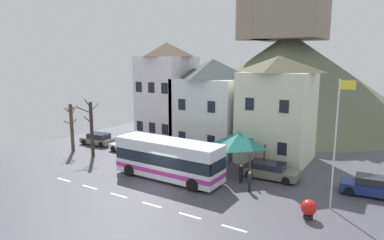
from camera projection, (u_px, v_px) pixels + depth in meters
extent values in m
cube|color=#4A4852|center=(155.00, 190.00, 24.98)|extent=(40.00, 60.00, 0.06)
cube|color=silver|center=(64.00, 180.00, 26.94)|extent=(1.60, 0.20, 0.01)
cube|color=silver|center=(90.00, 187.00, 25.39)|extent=(1.60, 0.20, 0.01)
cube|color=silver|center=(119.00, 195.00, 23.83)|extent=(1.60, 0.20, 0.01)
cube|color=silver|center=(152.00, 205.00, 22.28)|extent=(1.60, 0.20, 0.01)
cube|color=silver|center=(190.00, 216.00, 20.72)|extent=(1.60, 0.20, 0.01)
cube|color=silver|center=(234.00, 228.00, 19.17)|extent=(1.60, 0.20, 0.01)
cube|color=white|center=(167.00, 101.00, 37.78)|extent=(5.16, 5.60, 9.90)
pyramid|color=brown|center=(167.00, 50.00, 36.77)|extent=(5.16, 5.60, 1.53)
cube|color=black|center=(140.00, 126.00, 36.76)|extent=(0.80, 0.06, 1.10)
cube|color=black|center=(152.00, 128.00, 35.87)|extent=(0.80, 0.06, 1.10)
cube|color=black|center=(165.00, 129.00, 34.98)|extent=(0.80, 0.06, 1.10)
cube|color=black|center=(139.00, 87.00, 36.00)|extent=(0.80, 0.06, 1.10)
cube|color=black|center=(151.00, 88.00, 35.11)|extent=(0.80, 0.06, 1.10)
cube|color=black|center=(164.00, 88.00, 34.22)|extent=(0.80, 0.06, 1.10)
cube|color=white|center=(213.00, 114.00, 35.60)|extent=(6.70, 6.75, 7.63)
pyramid|color=#3B4445|center=(213.00, 69.00, 34.75)|extent=(6.70, 6.75, 2.01)
cube|color=black|center=(182.00, 137.00, 33.97)|extent=(0.80, 0.06, 1.10)
cube|color=black|center=(211.00, 141.00, 32.24)|extent=(0.80, 0.06, 1.10)
cube|color=black|center=(182.00, 104.00, 33.39)|extent=(0.80, 0.06, 1.10)
cube|color=black|center=(211.00, 107.00, 31.65)|extent=(0.80, 0.06, 1.10)
cube|color=silver|center=(277.00, 117.00, 31.59)|extent=(6.17, 6.07, 8.43)
pyramid|color=#4F4C3C|center=(279.00, 64.00, 30.71)|extent=(6.17, 6.07, 1.50)
cube|color=black|center=(248.00, 144.00, 30.21)|extent=(0.80, 0.06, 1.10)
cube|color=black|center=(282.00, 149.00, 28.61)|extent=(0.80, 0.06, 1.10)
cube|color=black|center=(249.00, 104.00, 29.56)|extent=(0.80, 0.06, 1.10)
cube|color=black|center=(284.00, 107.00, 27.97)|extent=(0.80, 0.06, 1.10)
cone|color=#5D634C|center=(287.00, 77.00, 53.34)|extent=(39.84, 39.84, 13.76)
cube|color=gray|center=(291.00, 14.00, 51.63)|extent=(10.14, 10.14, 7.79)
cylinder|color=gray|center=(254.00, 5.00, 51.88)|extent=(5.58, 5.58, 10.71)
cube|color=white|center=(169.00, 169.00, 27.09)|extent=(9.18, 2.71, 1.12)
cube|color=#BF338C|center=(168.00, 168.00, 27.08)|extent=(9.20, 2.73, 0.36)
cube|color=#19232D|center=(168.00, 157.00, 26.91)|extent=(9.08, 2.67, 0.94)
cube|color=white|center=(168.00, 146.00, 26.75)|extent=(9.18, 2.71, 0.88)
cube|color=#19232D|center=(219.00, 166.00, 24.48)|extent=(0.09, 2.17, 0.90)
cylinder|color=black|center=(209.00, 175.00, 26.53)|extent=(1.00, 0.29, 1.00)
cylinder|color=black|center=(193.00, 185.00, 24.47)|extent=(1.00, 0.29, 1.00)
cylinder|color=black|center=(149.00, 163.00, 29.82)|extent=(1.00, 0.29, 1.00)
cylinder|color=black|center=(130.00, 170.00, 27.77)|extent=(1.00, 0.29, 1.00)
cylinder|color=#473D33|center=(230.00, 153.00, 30.46)|extent=(0.14, 0.14, 2.40)
cylinder|color=#473D33|center=(264.00, 158.00, 28.75)|extent=(0.14, 0.14, 2.40)
cylinder|color=#473D33|center=(212.00, 162.00, 27.70)|extent=(0.14, 0.14, 2.40)
cylinder|color=#473D33|center=(250.00, 169.00, 25.99)|extent=(0.14, 0.14, 2.40)
pyramid|color=#247B6A|center=(239.00, 139.00, 27.91)|extent=(3.60, 3.60, 1.22)
cube|color=slate|center=(270.00, 172.00, 27.25)|extent=(4.55, 2.07, 0.64)
cube|color=#1E232D|center=(268.00, 165.00, 27.26)|extent=(2.75, 1.77, 0.48)
cylinder|color=black|center=(291.00, 174.00, 27.35)|extent=(0.65, 0.23, 0.64)
cylinder|color=black|center=(286.00, 181.00, 25.80)|extent=(0.65, 0.23, 0.64)
cylinder|color=black|center=(256.00, 168.00, 28.78)|extent=(0.65, 0.23, 0.64)
cylinder|color=black|center=(249.00, 175.00, 27.23)|extent=(0.65, 0.23, 0.64)
cube|color=navy|center=(370.00, 188.00, 23.80)|extent=(4.05, 1.98, 0.66)
cube|color=#1E232D|center=(374.00, 181.00, 23.60)|extent=(2.47, 1.67, 0.56)
cylinder|color=black|center=(349.00, 191.00, 23.72)|extent=(0.65, 0.24, 0.64)
cylinder|color=black|center=(350.00, 184.00, 25.14)|extent=(0.65, 0.24, 0.64)
cube|color=white|center=(129.00, 147.00, 35.07)|extent=(4.12, 2.00, 0.60)
cube|color=#1E232D|center=(130.00, 142.00, 34.86)|extent=(2.49, 1.73, 0.54)
cylinder|color=black|center=(114.00, 149.00, 35.09)|extent=(0.65, 0.22, 0.64)
cylinder|color=black|center=(126.00, 145.00, 36.57)|extent=(0.65, 0.22, 0.64)
cylinder|color=black|center=(132.00, 153.00, 33.64)|extent=(0.65, 0.22, 0.64)
cylinder|color=black|center=(144.00, 149.00, 35.11)|extent=(0.65, 0.22, 0.64)
cube|color=slate|center=(98.00, 140.00, 38.12)|extent=(3.95, 2.12, 0.60)
cube|color=#1E232D|center=(99.00, 136.00, 37.93)|extent=(2.42, 1.77, 0.54)
cylinder|color=black|center=(84.00, 142.00, 37.95)|extent=(0.66, 0.26, 0.64)
cylinder|color=black|center=(94.00, 139.00, 39.44)|extent=(0.66, 0.26, 0.64)
cylinder|color=black|center=(101.00, 145.00, 36.85)|extent=(0.66, 0.26, 0.64)
cylinder|color=black|center=(111.00, 141.00, 38.34)|extent=(0.66, 0.26, 0.64)
cylinder|color=black|center=(241.00, 178.00, 26.32)|extent=(0.16, 0.16, 0.74)
cylinder|color=black|center=(240.00, 179.00, 26.14)|extent=(0.16, 0.16, 0.74)
cylinder|color=black|center=(241.00, 171.00, 26.12)|extent=(0.36, 0.36, 0.59)
sphere|color=#D1AD89|center=(241.00, 166.00, 26.05)|extent=(0.21, 0.21, 0.21)
cylinder|color=black|center=(225.00, 175.00, 26.88)|extent=(0.17, 0.17, 0.72)
cylinder|color=black|center=(223.00, 175.00, 27.04)|extent=(0.17, 0.17, 0.72)
cylinder|color=black|center=(224.00, 168.00, 26.85)|extent=(0.33, 0.33, 0.64)
sphere|color=#9E7A60|center=(224.00, 163.00, 26.77)|extent=(0.21, 0.21, 0.21)
cylinder|color=black|center=(249.00, 187.00, 24.52)|extent=(0.16, 0.16, 0.73)
cylinder|color=black|center=(250.00, 188.00, 24.32)|extent=(0.16, 0.16, 0.73)
cylinder|color=#232B38|center=(250.00, 179.00, 24.31)|extent=(0.33, 0.33, 0.67)
sphere|color=#D1AD89|center=(250.00, 173.00, 24.23)|extent=(0.21, 0.21, 0.21)
cube|color=#473828|center=(268.00, 166.00, 28.98)|extent=(1.60, 0.45, 0.08)
cube|color=#473828|center=(269.00, 163.00, 29.13)|extent=(1.60, 0.06, 0.40)
cube|color=#2D2D33|center=(260.00, 167.00, 29.39)|extent=(0.08, 0.36, 0.45)
cube|color=#2D2D33|center=(276.00, 170.00, 28.65)|extent=(0.08, 0.36, 0.45)
cylinder|color=silver|center=(335.00, 146.00, 20.99)|extent=(0.10, 0.10, 8.40)
cube|color=yellow|center=(348.00, 85.00, 20.07)|extent=(0.90, 0.03, 0.56)
cylinder|color=black|center=(308.00, 217.00, 20.32)|extent=(0.57, 0.57, 0.25)
sphere|color=red|center=(309.00, 207.00, 20.21)|extent=(0.96, 0.96, 0.96)
cylinder|color=brown|center=(72.00, 128.00, 35.04)|extent=(0.36, 0.36, 5.03)
cylinder|color=brown|center=(67.00, 111.00, 34.48)|extent=(0.31, 0.75, 0.72)
cylinder|color=brown|center=(74.00, 110.00, 35.07)|extent=(0.10, 0.92, 1.10)
cylinder|color=brown|center=(72.00, 110.00, 35.28)|extent=(0.76, 1.00, 0.71)
cylinder|color=brown|center=(68.00, 123.00, 34.90)|extent=(0.67, 0.55, 0.49)
cylinder|color=brown|center=(69.00, 111.00, 35.14)|extent=(1.09, 0.43, 0.87)
cylinder|color=brown|center=(74.00, 122.00, 34.38)|extent=(1.38, 0.53, 0.84)
cylinder|color=brown|center=(72.00, 110.00, 34.51)|extent=(0.70, 0.13, 0.56)
cylinder|color=#382D28|center=(92.00, 130.00, 33.04)|extent=(0.34, 0.34, 5.49)
cylinder|color=#382D28|center=(88.00, 104.00, 32.88)|extent=(0.99, 0.24, 0.86)
cylinder|color=#382D28|center=(95.00, 107.00, 33.14)|extent=(0.16, 1.13, 0.69)
cylinder|color=#382D28|center=(88.00, 120.00, 32.75)|extent=(0.53, 0.63, 0.75)
cylinder|color=#382D28|center=(84.00, 110.00, 32.61)|extent=(1.11, 0.91, 0.70)
cylinder|color=#382D28|center=(90.00, 115.00, 33.13)|extent=(0.72, 0.46, 0.86)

